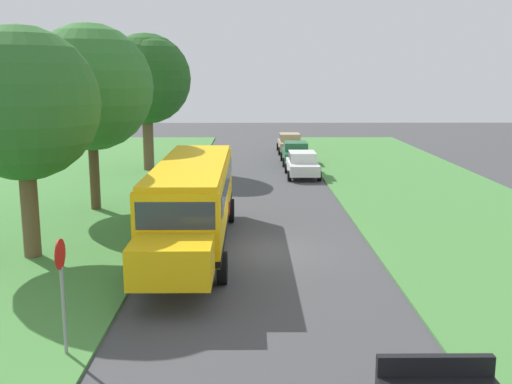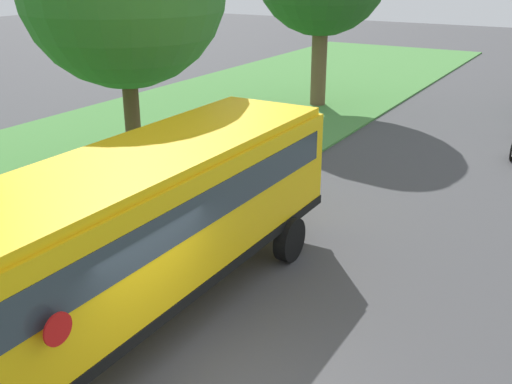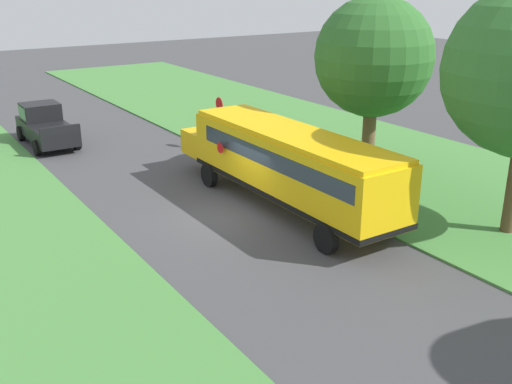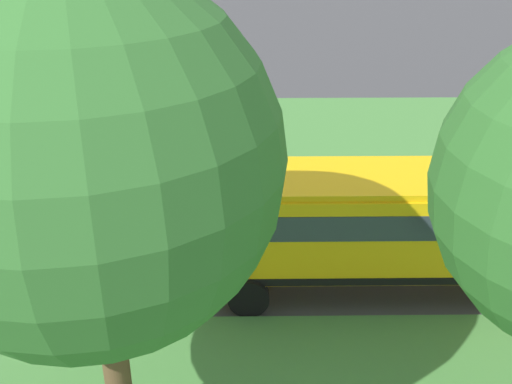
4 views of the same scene
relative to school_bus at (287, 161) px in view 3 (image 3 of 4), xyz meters
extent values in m
plane|color=#424244|center=(2.55, -0.56, -1.92)|extent=(120.00, 120.00, 0.00)
cube|color=#47843D|center=(-7.45, -0.56, -1.88)|extent=(12.00, 80.00, 0.08)
cube|color=yellow|center=(0.00, 0.29, -0.02)|extent=(2.50, 10.50, 2.20)
cube|color=yellow|center=(0.00, -5.91, -0.57)|extent=(2.20, 1.90, 1.10)
cube|color=yellow|center=(0.00, 0.29, 1.16)|extent=(2.35, 10.29, 0.16)
cube|color=black|center=(0.00, 0.29, -1.00)|extent=(2.54, 10.54, 0.20)
cube|color=#2D3842|center=(0.00, 0.59, 0.44)|extent=(2.53, 9.24, 0.64)
cube|color=#2D3842|center=(0.00, -4.91, 0.44)|extent=(2.25, 0.12, 0.80)
cylinder|color=red|center=(1.43, -2.60, 0.13)|extent=(0.03, 0.44, 0.44)
cylinder|color=black|center=(1.25, -3.91, -1.42)|extent=(0.30, 1.00, 1.00)
cylinder|color=black|center=(-1.25, -3.91, -1.42)|extent=(0.30, 1.00, 1.00)
cylinder|color=black|center=(1.25, 3.96, -1.42)|extent=(0.30, 1.00, 1.00)
cylinder|color=black|center=(-1.25, 3.96, -1.42)|extent=(0.30, 1.00, 1.00)
cube|color=black|center=(5.25, -14.51, -1.12)|extent=(2.00, 5.40, 0.80)
cube|color=black|center=(5.25, -15.45, -0.27)|extent=(1.90, 1.70, 0.90)
cube|color=#2D3842|center=(5.25, -15.45, -0.24)|extent=(1.94, 1.53, 0.63)
cube|color=black|center=(5.25, -11.89, -0.54)|extent=(2.00, 0.16, 0.36)
cylinder|color=black|center=(6.25, -16.26, -1.52)|extent=(0.28, 0.80, 0.80)
cylinder|color=black|center=(4.25, -16.26, -1.52)|extent=(0.28, 0.80, 0.80)
cylinder|color=black|center=(6.25, -12.75, -1.52)|extent=(0.28, 0.80, 0.80)
cylinder|color=black|center=(4.25, -12.75, -1.52)|extent=(0.28, 0.80, 0.80)
cylinder|color=brown|center=(-5.43, -1.27, -0.22)|extent=(0.58, 0.58, 3.41)
sphere|color=#2D6628|center=(-5.43, -1.27, 3.40)|extent=(5.11, 5.11, 5.11)
sphere|color=#2D6628|center=(-5.21, -1.42, 3.95)|extent=(3.71, 3.71, 3.71)
cylinder|color=gray|center=(-2.05, -8.70, -0.87)|extent=(0.08, 0.08, 2.10)
cylinder|color=red|center=(-2.05, -8.70, 0.48)|extent=(0.03, 0.68, 0.68)
camera|label=1|loc=(2.11, -21.28, 4.30)|focal=42.00mm
camera|label=2|loc=(6.65, -6.72, 4.32)|focal=42.00mm
camera|label=3|loc=(12.95, 17.66, 6.70)|focal=42.00mm
camera|label=4|loc=(-13.12, 3.94, 7.12)|focal=42.00mm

